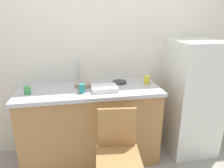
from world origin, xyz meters
TOP-DOWN VIEW (x-y plane):
  - back_wall at (0.00, 1.00)m, footprint 4.80×0.10m
  - cabinet_base at (-0.16, 0.65)m, footprint 1.55×0.60m
  - countertop at (-0.16, 0.65)m, footprint 1.59×0.64m
  - faucet at (-0.27, 0.90)m, footprint 0.02×0.02m
  - refrigerator at (1.12, 0.65)m, footprint 0.58×0.61m
  - chair at (0.04, 0.01)m, footprint 0.44×0.44m
  - dish_tray at (-0.00, 0.54)m, footprint 0.28×0.20m
  - terracotta_bowl at (-0.22, 0.71)m, footprint 0.18×0.18m
  - hotplate at (0.22, 0.77)m, footprint 0.17×0.17m
  - cup_green at (-0.81, 0.59)m, footprint 0.07×0.07m
  - cup_yellow at (0.53, 0.68)m, footprint 0.07×0.07m
  - cup_teal at (-0.24, 0.51)m, footprint 0.06×0.06m

SIDE VIEW (x-z plane):
  - cabinet_base at x=-0.16m, z-range 0.00..0.88m
  - chair at x=0.04m, z-range 0.05..0.94m
  - refrigerator at x=1.12m, z-range 0.00..1.43m
  - countertop at x=-0.16m, z-range 0.88..0.92m
  - hotplate at x=0.22m, z-range 0.92..0.94m
  - terracotta_bowl at x=-0.22m, z-range 0.92..0.96m
  - dish_tray at x=0.00m, z-range 0.92..0.97m
  - cup_green at x=-0.81m, z-range 0.92..1.00m
  - cup_yellow at x=0.53m, z-range 0.92..1.02m
  - cup_teal at x=-0.24m, z-range 0.92..1.02m
  - faucet at x=-0.27m, z-range 0.92..1.19m
  - back_wall at x=0.00m, z-range 0.00..2.64m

